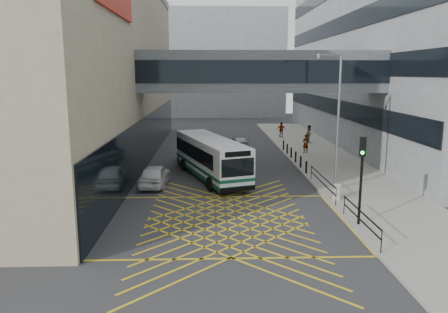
{
  "coord_description": "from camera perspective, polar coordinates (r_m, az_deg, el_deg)",
  "views": [
    {
      "loc": [
        -0.83,
        -21.09,
        7.41
      ],
      "look_at": [
        0.0,
        4.0,
        2.6
      ],
      "focal_mm": 35.0,
      "sensor_mm": 36.0,
      "label": 1
    }
  ],
  "objects": [
    {
      "name": "building_far",
      "position": [
        81.12,
        -2.78,
        11.95
      ],
      "size": [
        28.0,
        16.0,
        18.0
      ],
      "primitive_type": "cube",
      "color": "gray",
      "rests_on": "ground"
    },
    {
      "name": "car_dark",
      "position": [
        37.05,
        -4.82,
        0.29
      ],
      "size": [
        1.68,
        4.18,
        1.3
      ],
      "primitive_type": "imported",
      "rotation": [
        0.0,
        0.0,
        3.15
      ],
      "color": "black",
      "rests_on": "ground"
    },
    {
      "name": "kerb_railings",
      "position": [
        24.79,
        14.59,
        -4.79
      ],
      "size": [
        0.05,
        12.54,
        1.0
      ],
      "color": "black",
      "rests_on": "pavement"
    },
    {
      "name": "litter_bin",
      "position": [
        26.35,
        14.53,
        -4.49
      ],
      "size": [
        0.51,
        0.51,
        0.88
      ],
      "primitive_type": "cylinder",
      "color": "#ADA89E",
      "rests_on": "pavement"
    },
    {
      "name": "bus",
      "position": [
        31.15,
        -1.82,
        -0.02
      ],
      "size": [
        5.52,
        10.47,
        2.88
      ],
      "rotation": [
        0.0,
        0.0,
        0.33
      ],
      "color": "silver",
      "rests_on": "ground"
    },
    {
      "name": "pavement",
      "position": [
        38.12,
        13.09,
        -0.53
      ],
      "size": [
        6.0,
        54.0,
        0.16
      ],
      "primitive_type": "cube",
      "color": "gray",
      "rests_on": "ground"
    },
    {
      "name": "pedestrian_a",
      "position": [
        40.92,
        10.6,
        1.66
      ],
      "size": [
        0.81,
        0.7,
        1.7
      ],
      "primitive_type": "imported",
      "rotation": [
        0.0,
        0.0,
        3.52
      ],
      "color": "gray",
      "rests_on": "pavement"
    },
    {
      "name": "bollards",
      "position": [
        37.4,
        9.05,
        0.23
      ],
      "size": [
        0.14,
        10.14,
        0.9
      ],
      "color": "black",
      "rests_on": "pavement"
    },
    {
      "name": "car_white",
      "position": [
        29.42,
        -9.02,
        -2.42
      ],
      "size": [
        2.14,
        4.69,
        1.46
      ],
      "primitive_type": "imported",
      "rotation": [
        0.0,
        0.0,
        3.08
      ],
      "color": "silver",
      "rests_on": "ground"
    },
    {
      "name": "skybridge",
      "position": [
        33.31,
        4.8,
        10.96
      ],
      "size": [
        20.0,
        4.1,
        3.0
      ],
      "color": "#4E5358",
      "rests_on": "ground"
    },
    {
      "name": "traffic_light",
      "position": [
        21.68,
        17.54,
        -1.47
      ],
      "size": [
        0.35,
        0.51,
        4.32
      ],
      "rotation": [
        0.0,
        0.0,
        -0.38
      ],
      "color": "black",
      "rests_on": "pavement"
    },
    {
      "name": "box_junction",
      "position": [
        22.37,
        0.34,
        -8.49
      ],
      "size": [
        12.0,
        9.0,
        0.01
      ],
      "color": "gold",
      "rests_on": "ground"
    },
    {
      "name": "pedestrian_c",
      "position": [
        50.41,
        7.51,
        3.47
      ],
      "size": [
        1.12,
        0.82,
        1.72
      ],
      "primitive_type": "imported",
      "rotation": [
        0.0,
        0.0,
        2.78
      ],
      "color": "gray",
      "rests_on": "pavement"
    },
    {
      "name": "building_whsmith",
      "position": [
        40.87,
        -27.2,
        10.5
      ],
      "size": [
        24.17,
        42.0,
        16.0
      ],
      "color": "gray",
      "rests_on": "ground"
    },
    {
      "name": "car_silver",
      "position": [
        43.69,
        1.85,
        1.9
      ],
      "size": [
        2.34,
        4.23,
        1.24
      ],
      "primitive_type": "imported",
      "rotation": [
        0.0,
        0.0,
        3.31
      ],
      "color": "#9FA1A8",
      "rests_on": "ground"
    },
    {
      "name": "street_lamp",
      "position": [
        27.59,
        14.41,
        5.33
      ],
      "size": [
        1.83,
        0.95,
        8.36
      ],
      "rotation": [
        0.0,
        0.0,
        0.4
      ],
      "color": "slate",
      "rests_on": "pavement"
    },
    {
      "name": "ground",
      "position": [
        22.37,
        0.34,
        -8.5
      ],
      "size": [
        120.0,
        120.0,
        0.0
      ],
      "primitive_type": "plane",
      "color": "#333335"
    },
    {
      "name": "pedestrian_b",
      "position": [
        46.99,
        11.09,
        2.89
      ],
      "size": [
        1.03,
        0.95,
        1.83
      ],
      "primitive_type": "imported",
      "rotation": [
        0.0,
        0.0,
        0.64
      ],
      "color": "gray",
      "rests_on": "pavement"
    }
  ]
}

